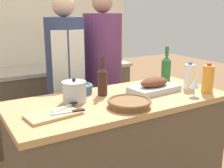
{
  "coord_description": "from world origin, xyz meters",
  "views": [
    {
      "loc": [
        -1.02,
        -1.6,
        1.52
      ],
      "look_at": [
        0.0,
        0.1,
        1.0
      ],
      "focal_mm": 45.0,
      "sensor_mm": 36.0,
      "label": 1
    }
  ],
  "objects_px": {
    "wine_bottle_dark": "(102,80)",
    "condiment_bottle_short": "(73,61)",
    "condiment_bottle_tall": "(86,57)",
    "juice_jug": "(208,79)",
    "wicker_basket": "(129,103)",
    "wine_bottle_green": "(166,69)",
    "mixing_bowl": "(82,88)",
    "stock_pot": "(74,92)",
    "milk_jug": "(189,76)",
    "person_cook_aproned": "(66,79)",
    "knife_paring": "(69,112)",
    "roasting_pan": "(154,86)",
    "wine_glass_left": "(195,84)",
    "knife_chef": "(68,105)",
    "person_cook_guest": "(103,71)",
    "cutting_board": "(53,115)"
  },
  "relations": [
    {
      "from": "wicker_basket",
      "to": "milk_jug",
      "type": "distance_m",
      "value": 0.66
    },
    {
      "from": "condiment_bottle_tall",
      "to": "condiment_bottle_short",
      "type": "distance_m",
      "value": 0.17
    },
    {
      "from": "juice_jug",
      "to": "milk_jug",
      "type": "bearing_deg",
      "value": 103.86
    },
    {
      "from": "roasting_pan",
      "to": "stock_pot",
      "type": "bearing_deg",
      "value": 171.69
    },
    {
      "from": "milk_jug",
      "to": "person_cook_aproned",
      "type": "bearing_deg",
      "value": 130.59
    },
    {
      "from": "mixing_bowl",
      "to": "wicker_basket",
      "type": "bearing_deg",
      "value": -73.44
    },
    {
      "from": "roasting_pan",
      "to": "knife_chef",
      "type": "relative_size",
      "value": 1.62
    },
    {
      "from": "knife_chef",
      "to": "knife_paring",
      "type": "distance_m",
      "value": 0.11
    },
    {
      "from": "juice_jug",
      "to": "wine_glass_left",
      "type": "height_order",
      "value": "juice_jug"
    },
    {
      "from": "stock_pot",
      "to": "milk_jug",
      "type": "relative_size",
      "value": 0.78
    },
    {
      "from": "roasting_pan",
      "to": "juice_jug",
      "type": "distance_m",
      "value": 0.4
    },
    {
      "from": "wicker_basket",
      "to": "cutting_board",
      "type": "height_order",
      "value": "wicker_basket"
    },
    {
      "from": "wicker_basket",
      "to": "condiment_bottle_short",
      "type": "height_order",
      "value": "condiment_bottle_short"
    },
    {
      "from": "cutting_board",
      "to": "stock_pot",
      "type": "xyz_separation_m",
      "value": [
        0.22,
        0.18,
        0.06
      ]
    },
    {
      "from": "knife_paring",
      "to": "condiment_bottle_tall",
      "type": "height_order",
      "value": "condiment_bottle_tall"
    },
    {
      "from": "wine_bottle_dark",
      "to": "condiment_bottle_short",
      "type": "bearing_deg",
      "value": 75.94
    },
    {
      "from": "wicker_basket",
      "to": "person_cook_aproned",
      "type": "height_order",
      "value": "person_cook_aproned"
    },
    {
      "from": "roasting_pan",
      "to": "person_cook_aproned",
      "type": "height_order",
      "value": "person_cook_aproned"
    },
    {
      "from": "wine_bottle_green",
      "to": "knife_paring",
      "type": "distance_m",
      "value": 1.06
    },
    {
      "from": "cutting_board",
      "to": "person_cook_guest",
      "type": "distance_m",
      "value": 1.26
    },
    {
      "from": "roasting_pan",
      "to": "wine_bottle_green",
      "type": "xyz_separation_m",
      "value": [
        0.27,
        0.17,
        0.08
      ]
    },
    {
      "from": "person_cook_guest",
      "to": "knife_paring",
      "type": "bearing_deg",
      "value": -148.06
    },
    {
      "from": "wicker_basket",
      "to": "stock_pot",
      "type": "xyz_separation_m",
      "value": [
        -0.26,
        0.28,
        0.04
      ]
    },
    {
      "from": "knife_chef",
      "to": "condiment_bottle_tall",
      "type": "xyz_separation_m",
      "value": [
        0.81,
        1.42,
        0.04
      ]
    },
    {
      "from": "wicker_basket",
      "to": "knife_chef",
      "type": "xyz_separation_m",
      "value": [
        -0.35,
        0.17,
        -0.01
      ]
    },
    {
      "from": "knife_paring",
      "to": "person_cook_aproned",
      "type": "height_order",
      "value": "person_cook_aproned"
    },
    {
      "from": "knife_paring",
      "to": "wine_bottle_green",
      "type": "bearing_deg",
      "value": 16.35
    },
    {
      "from": "juice_jug",
      "to": "knife_paring",
      "type": "height_order",
      "value": "juice_jug"
    },
    {
      "from": "knife_chef",
      "to": "person_cook_guest",
      "type": "bearing_deg",
      "value": 49.48
    },
    {
      "from": "milk_jug",
      "to": "wine_glass_left",
      "type": "height_order",
      "value": "milk_jug"
    },
    {
      "from": "mixing_bowl",
      "to": "wine_bottle_green",
      "type": "xyz_separation_m",
      "value": [
        0.75,
        -0.08,
        0.08
      ]
    },
    {
      "from": "wicker_basket",
      "to": "wine_bottle_green",
      "type": "xyz_separation_m",
      "value": [
        0.62,
        0.36,
        0.1
      ]
    },
    {
      "from": "wicker_basket",
      "to": "mixing_bowl",
      "type": "relative_size",
      "value": 1.71
    },
    {
      "from": "milk_jug",
      "to": "condiment_bottle_tall",
      "type": "distance_m",
      "value": 1.49
    },
    {
      "from": "stock_pot",
      "to": "knife_paring",
      "type": "relative_size",
      "value": 0.81
    },
    {
      "from": "mixing_bowl",
      "to": "wine_glass_left",
      "type": "xyz_separation_m",
      "value": [
        0.66,
        -0.49,
        0.05
      ]
    },
    {
      "from": "juice_jug",
      "to": "condiment_bottle_tall",
      "type": "height_order",
      "value": "juice_jug"
    },
    {
      "from": "knife_chef",
      "to": "condiment_bottle_tall",
      "type": "height_order",
      "value": "condiment_bottle_tall"
    },
    {
      "from": "milk_jug",
      "to": "mixing_bowl",
      "type": "bearing_deg",
      "value": 157.51
    },
    {
      "from": "roasting_pan",
      "to": "wine_bottle_green",
      "type": "height_order",
      "value": "wine_bottle_green"
    },
    {
      "from": "mixing_bowl",
      "to": "juice_jug",
      "type": "xyz_separation_m",
      "value": [
        0.82,
        -0.47,
        0.07
      ]
    },
    {
      "from": "wine_glass_left",
      "to": "knife_paring",
      "type": "relative_size",
      "value": 0.61
    },
    {
      "from": "wicker_basket",
      "to": "wine_bottle_green",
      "type": "distance_m",
      "value": 0.72
    },
    {
      "from": "cutting_board",
      "to": "person_cook_aproned",
      "type": "bearing_deg",
      "value": 63.24
    },
    {
      "from": "wine_bottle_dark",
      "to": "condiment_bottle_short",
      "type": "relative_size",
      "value": 2.01
    },
    {
      "from": "mixing_bowl",
      "to": "stock_pot",
      "type": "bearing_deg",
      "value": -128.68
    },
    {
      "from": "wine_bottle_dark",
      "to": "person_cook_guest",
      "type": "distance_m",
      "value": 0.81
    },
    {
      "from": "knife_paring",
      "to": "condiment_bottle_short",
      "type": "relative_size",
      "value": 1.45
    },
    {
      "from": "knife_chef",
      "to": "wine_bottle_green",
      "type": "bearing_deg",
      "value": 10.93
    },
    {
      "from": "condiment_bottle_tall",
      "to": "juice_jug",
      "type": "bearing_deg",
      "value": -82.2
    }
  ]
}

